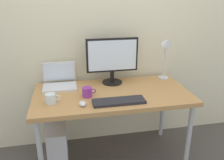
# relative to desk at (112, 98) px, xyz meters

# --- Properties ---
(ground_plane) EXTENTS (6.00, 6.00, 0.00)m
(ground_plane) POSITION_rel_desk_xyz_m (0.00, 0.00, -0.67)
(ground_plane) COLOR #4C4742
(back_wall) EXTENTS (4.40, 0.04, 2.60)m
(back_wall) POSITION_rel_desk_xyz_m (0.00, 0.42, 0.63)
(back_wall) COLOR beige
(back_wall) RESTS_ON ground_plane
(desk) EXTENTS (1.42, 0.73, 0.74)m
(desk) POSITION_rel_desk_xyz_m (0.00, 0.00, 0.00)
(desk) COLOR #B7844C
(desk) RESTS_ON ground_plane
(monitor) EXTENTS (0.51, 0.20, 0.46)m
(monitor) POSITION_rel_desk_xyz_m (0.05, 0.23, 0.32)
(monitor) COLOR black
(monitor) RESTS_ON desk
(laptop) EXTENTS (0.32, 0.26, 0.23)m
(laptop) POSITION_rel_desk_xyz_m (-0.47, 0.25, 0.12)
(laptop) COLOR silver
(laptop) RESTS_ON desk
(desk_lamp) EXTENTS (0.11, 0.16, 0.46)m
(desk_lamp) POSITION_rel_desk_xyz_m (0.61, 0.23, 0.39)
(desk_lamp) COLOR silver
(desk_lamp) RESTS_ON desk
(keyboard) EXTENTS (0.44, 0.14, 0.02)m
(keyboard) POSITION_rel_desk_xyz_m (0.01, -0.22, 0.07)
(keyboard) COLOR #232328
(keyboard) RESTS_ON desk
(mouse) EXTENTS (0.06, 0.09, 0.03)m
(mouse) POSITION_rel_desk_xyz_m (-0.29, -0.22, 0.08)
(mouse) COLOR silver
(mouse) RESTS_ON desk
(coffee_mug) EXTENTS (0.12, 0.09, 0.09)m
(coffee_mug) POSITION_rel_desk_xyz_m (-0.23, -0.05, 0.11)
(coffee_mug) COLOR purple
(coffee_mug) RESTS_ON desk
(glass_cup) EXTENTS (0.12, 0.09, 0.08)m
(glass_cup) POSITION_rel_desk_xyz_m (-0.54, -0.12, 0.10)
(glass_cup) COLOR silver
(glass_cup) RESTS_ON desk
(computer_tower) EXTENTS (0.18, 0.36, 0.42)m
(computer_tower) POSITION_rel_desk_xyz_m (-0.53, 0.02, -0.46)
(computer_tower) COLOR silver
(computer_tower) RESTS_ON ground_plane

